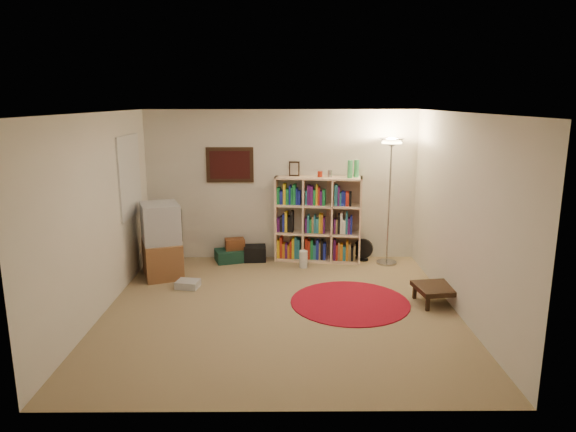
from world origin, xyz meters
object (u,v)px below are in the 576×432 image
(floor_lamp, at_px, (391,160))
(side_table, at_px, (437,289))
(bookshelf, at_px, (317,220))
(tv_stand, at_px, (162,241))
(floor_fan, at_px, (363,250))
(suitcase, at_px, (234,255))

(floor_lamp, relative_size, side_table, 3.39)
(bookshelf, relative_size, tv_stand, 1.51)
(floor_fan, distance_m, side_table, 2.00)
(bookshelf, xyz_separation_m, tv_stand, (-2.42, -0.76, -0.14))
(bookshelf, bearing_deg, side_table, -44.34)
(bookshelf, height_order, side_table, bookshelf)
(suitcase, relative_size, side_table, 1.13)
(floor_fan, xyz_separation_m, tv_stand, (-3.20, -0.71, 0.35))
(tv_stand, distance_m, side_table, 4.08)
(floor_fan, relative_size, side_table, 0.62)
(side_table, bearing_deg, floor_lamp, 100.72)
(floor_fan, bearing_deg, floor_lamp, -4.31)
(suitcase, bearing_deg, side_table, -50.67)
(floor_fan, bearing_deg, side_table, -50.08)
(side_table, bearing_deg, tv_stand, 163.28)
(floor_lamp, xyz_separation_m, floor_fan, (-0.37, 0.16, -1.52))
(floor_lamp, distance_m, floor_fan, 1.58)
(tv_stand, bearing_deg, bookshelf, -2.61)
(bookshelf, bearing_deg, suitcase, -169.58)
(side_table, bearing_deg, suitcase, 146.72)
(floor_fan, height_order, tv_stand, tv_stand)
(side_table, bearing_deg, floor_fan, 110.20)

